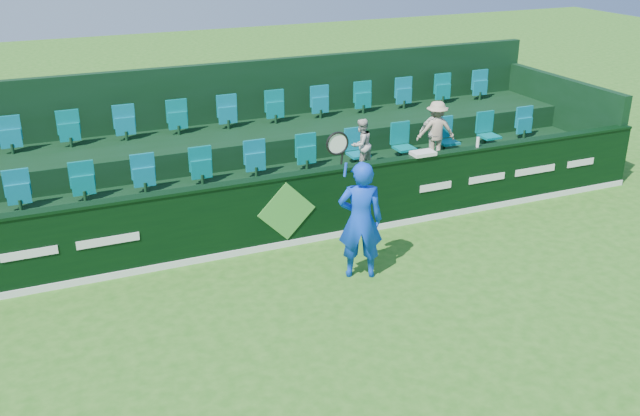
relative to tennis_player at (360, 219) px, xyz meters
name	(u,v)px	position (x,y,z in m)	size (l,w,h in m)	color
ground	(390,361)	(-0.71, -2.39, -1.01)	(60.00, 60.00, 0.00)	#266618
sponsor_hoarding	(285,210)	(-0.71, 1.61, -0.34)	(16.00, 0.25, 1.35)	black
stand_tier_front	(265,203)	(-0.71, 2.71, -0.61)	(16.00, 2.00, 0.80)	black
stand_tier_back	(235,162)	(-0.71, 4.61, -0.36)	(16.00, 1.80, 1.30)	black
stand_rear	(228,131)	(-0.71, 5.05, 0.20)	(16.00, 4.10, 2.60)	black
seat_row_front	(257,163)	(-0.71, 3.11, 0.09)	(13.50, 0.50, 0.60)	#097487
seat_row_back	(229,116)	(-0.71, 4.91, 0.59)	(13.50, 0.50, 0.60)	#097487
tennis_player	(360,219)	(0.00, 0.00, 0.00)	(1.11, 0.72, 2.60)	blue
spectator_left	(361,145)	(1.37, 2.73, 0.31)	(0.51, 0.40, 1.06)	beige
spectator_middle	(435,132)	(3.10, 2.73, 0.36)	(0.68, 0.28, 1.15)	white
spectator_right	(436,130)	(3.12, 2.73, 0.41)	(0.80, 0.46, 1.24)	tan
towel	(423,153)	(2.13, 1.61, 0.37)	(0.45, 0.29, 0.07)	silver
drinks_bottle	(478,142)	(3.37, 1.61, 0.44)	(0.06, 0.06, 0.20)	white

